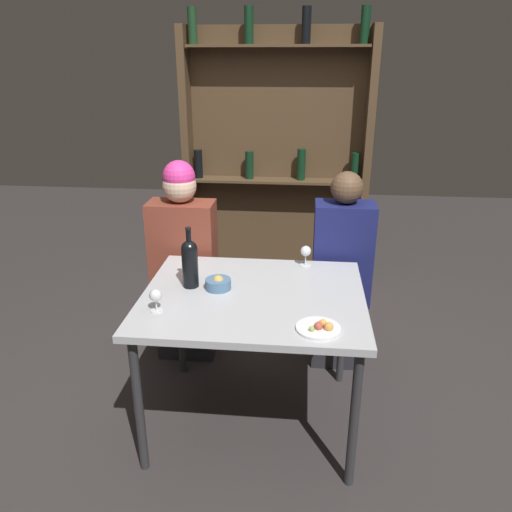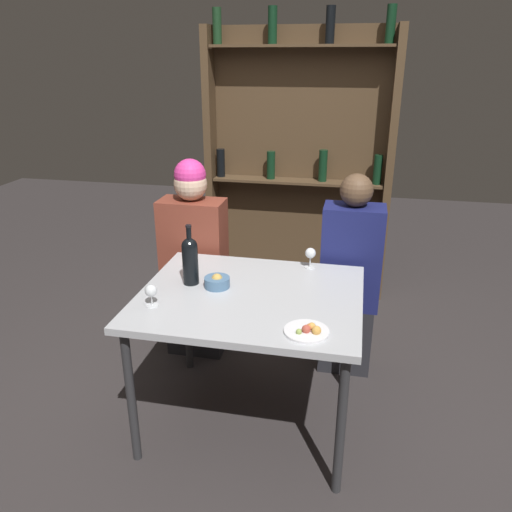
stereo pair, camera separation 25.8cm
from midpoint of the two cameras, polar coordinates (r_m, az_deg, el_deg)
The scene contains 10 objects.
ground_plane at distance 2.95m, azimuth 2.05°, elevation -18.08°, with size 10.00×10.00×0.00m, color #332D2D.
dining_table at distance 2.55m, azimuth 2.26°, elevation -5.80°, with size 1.12×0.94×0.78m.
wine_rack_wall at distance 4.11m, azimuth 6.66°, elevation 10.94°, with size 1.49×0.21×2.23m.
wine_bottle at distance 2.58m, azimuth -4.72°, elevation -0.36°, with size 0.08×0.08×0.32m.
wine_glass_0 at distance 2.82m, azimuth 8.85°, elevation 0.17°, with size 0.06×0.06×0.12m.
wine_glass_1 at distance 2.40m, azimuth -8.91°, elevation -4.11°, with size 0.06×0.06×0.11m.
food_plate_0 at distance 2.20m, azimuth 9.32°, elevation -8.50°, with size 0.20×0.20×0.05m.
snack_bowl at distance 2.58m, azimuth -1.62°, elevation -3.02°, with size 0.13×0.13×0.07m.
seated_person_left at distance 3.24m, azimuth -4.81°, elevation -0.88°, with size 0.41×0.22×1.32m.
seated_person_right at distance 3.14m, azimuth 12.98°, elevation -2.93°, with size 0.36×0.22×1.28m.
Camera 2 is at (0.49, -2.21, 1.89)m, focal length 35.00 mm.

